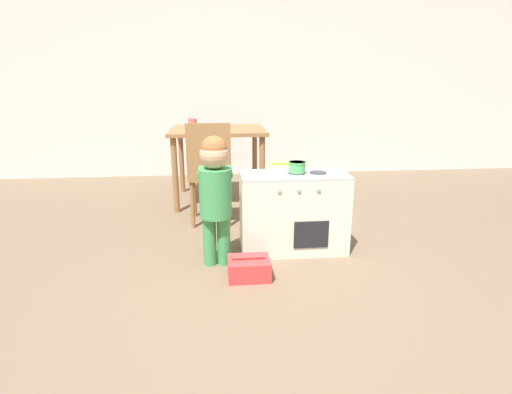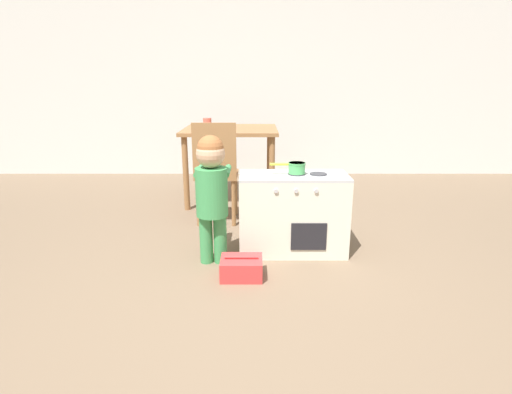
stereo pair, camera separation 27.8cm
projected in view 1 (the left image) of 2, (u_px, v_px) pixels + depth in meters
name	position (u px, v px, depth m)	size (l,w,h in m)	color
ground_plane	(272.00, 318.00, 2.12)	(16.00, 16.00, 0.00)	brown
wall_back	(235.00, 74.00, 5.11)	(10.00, 0.06, 2.60)	silver
play_kitchen	(293.00, 212.00, 2.92)	(0.77, 0.37, 0.59)	silver
toy_pot	(297.00, 166.00, 2.83)	(0.25, 0.12, 0.08)	#4CAD5B
child_figure	(215.00, 186.00, 2.61)	(0.24, 0.36, 0.88)	#3D9351
toy_basket	(249.00, 268.00, 2.55)	(0.27, 0.21, 0.14)	#D13838
dining_table	(218.00, 139.00, 4.07)	(0.95, 0.86, 0.75)	olive
dining_chair_near	(210.00, 172.00, 3.40)	(0.36, 0.36, 0.89)	olive
cup_on_table	(193.00, 122.00, 4.23)	(0.09, 0.09, 0.08)	#D15B4C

